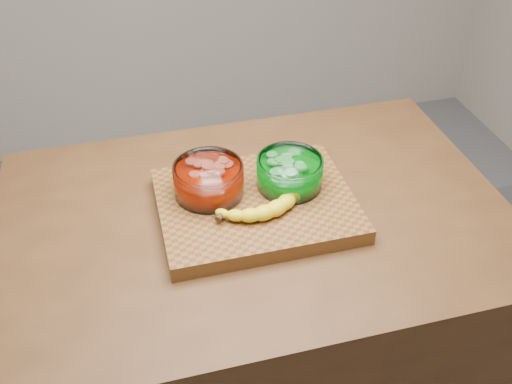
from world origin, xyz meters
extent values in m
cube|color=#4D2E17|center=(0.00, 0.00, 0.45)|extent=(1.20, 0.80, 0.90)
cube|color=brown|center=(0.00, 0.00, 0.92)|extent=(0.45, 0.35, 0.04)
cylinder|color=white|center=(-0.10, 0.05, 0.98)|extent=(0.16, 0.16, 0.08)
cylinder|color=#BC1700|center=(-0.10, 0.05, 0.97)|extent=(0.14, 0.14, 0.04)
cylinder|color=#EF624B|center=(-0.10, 0.05, 1.00)|extent=(0.13, 0.13, 0.02)
cylinder|color=white|center=(0.09, 0.03, 0.98)|extent=(0.16, 0.16, 0.07)
cylinder|color=#03970E|center=(0.09, 0.03, 0.97)|extent=(0.13, 0.13, 0.04)
cylinder|color=#70EA6E|center=(0.09, 0.03, 1.00)|extent=(0.13, 0.13, 0.02)
camera|label=1|loc=(-0.26, -0.99, 1.78)|focal=40.00mm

